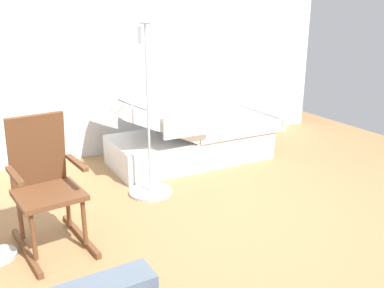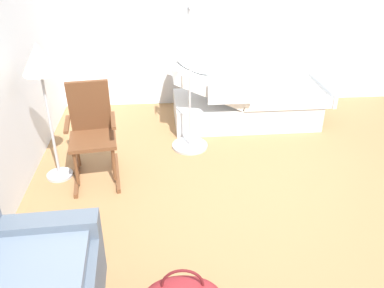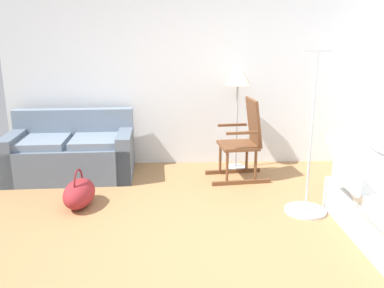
{
  "view_description": "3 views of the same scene",
  "coord_description": "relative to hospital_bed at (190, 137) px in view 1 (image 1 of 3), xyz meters",
  "views": [
    {
      "loc": [
        -2.58,
        2.17,
        1.82
      ],
      "look_at": [
        0.25,
        0.67,
        0.78
      ],
      "focal_mm": 39.54,
      "sensor_mm": 36.0,
      "label": 1
    },
    {
      "loc": [
        -3.27,
        1.02,
        2.46
      ],
      "look_at": [
        0.09,
        0.75,
        0.61
      ],
      "focal_mm": 37.81,
      "sensor_mm": 36.0,
      "label": 2
    },
    {
      "loc": [
        -0.22,
        -3.28,
        1.84
      ],
      "look_at": [
        -0.09,
        0.44,
        0.83
      ],
      "focal_mm": 38.23,
      "sensor_mm": 36.0,
      "label": 3
    }
  ],
  "objects": [
    {
      "name": "hospital_bed",
      "position": [
        0.0,
        0.0,
        0.0
      ],
      "size": [
        1.05,
        2.1,
        0.99
      ],
      "color": "silver",
      "rests_on": "ground"
    },
    {
      "name": "iv_pole",
      "position": [
        -0.67,
        0.82,
        -0.05
      ],
      "size": [
        0.44,
        0.44,
        1.69
      ],
      "color": "#B2B5BA",
      "rests_on": "ground"
    },
    {
      "name": "ground_plane",
      "position": [
        -1.81,
        0.13,
        -0.3
      ],
      "size": [
        6.34,
        6.34,
        0.0
      ],
      "primitive_type": "plane",
      "color": "#9E7247"
    },
    {
      "name": "side_wall",
      "position": [
        0.78,
        0.13,
        1.05
      ],
      "size": [
        0.1,
        5.14,
        2.7
      ],
      "primitive_type": "cube",
      "color": "silver",
      "rests_on": "ground"
    },
    {
      "name": "rocking_chair",
      "position": [
        -1.19,
        1.89,
        0.2
      ],
      "size": [
        0.81,
        0.56,
        1.05
      ],
      "color": "brown",
      "rests_on": "ground"
    }
  ]
}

